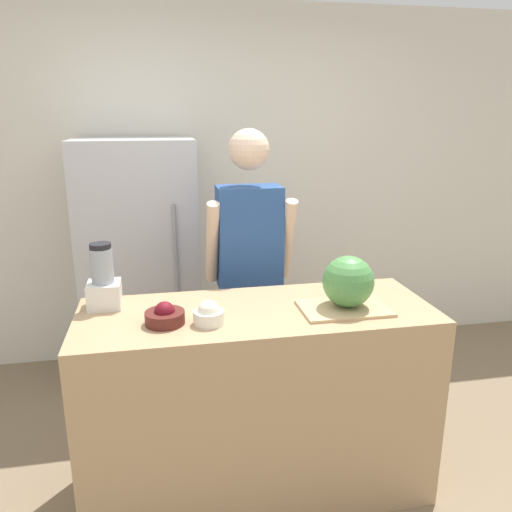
{
  "coord_description": "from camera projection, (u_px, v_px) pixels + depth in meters",
  "views": [
    {
      "loc": [
        -0.42,
        -1.8,
        1.83
      ],
      "look_at": [
        0.0,
        0.34,
        1.21
      ],
      "focal_mm": 35.0,
      "sensor_mm": 36.0,
      "label": 1
    }
  ],
  "objects": [
    {
      "name": "bowl_cherries",
      "position": [
        165.0,
        316.0,
        2.14
      ],
      "size": [
        0.17,
        0.17,
        0.1
      ],
      "color": "#511E19",
      "rests_on": "counter_island"
    },
    {
      "name": "blender",
      "position": [
        103.0,
        282.0,
        2.31
      ],
      "size": [
        0.15,
        0.15,
        0.31
      ],
      "color": "silver",
      "rests_on": "counter_island"
    },
    {
      "name": "watermelon",
      "position": [
        348.0,
        281.0,
        2.29
      ],
      "size": [
        0.24,
        0.24,
        0.24
      ],
      "color": "#4C8C47",
      "rests_on": "cutting_board"
    },
    {
      "name": "refrigerator",
      "position": [
        141.0,
        263.0,
        3.43
      ],
      "size": [
        0.77,
        0.67,
        1.68
      ],
      "color": "#B7B7BC",
      "rests_on": "ground_plane"
    },
    {
      "name": "person",
      "position": [
        249.0,
        274.0,
        2.94
      ],
      "size": [
        0.51,
        0.27,
        1.76
      ],
      "color": "gray",
      "rests_on": "ground_plane"
    },
    {
      "name": "cutting_board",
      "position": [
        344.0,
        308.0,
        2.31
      ],
      "size": [
        0.4,
        0.27,
        0.01
      ],
      "color": "tan",
      "rests_on": "counter_island"
    },
    {
      "name": "counter_island",
      "position": [
        257.0,
        401.0,
        2.44
      ],
      "size": [
        1.65,
        0.63,
        0.96
      ],
      "color": "tan",
      "rests_on": "ground_plane"
    },
    {
      "name": "bowl_cream",
      "position": [
        209.0,
        314.0,
        2.14
      ],
      "size": [
        0.13,
        0.13,
        0.11
      ],
      "color": "white",
      "rests_on": "counter_island"
    },
    {
      "name": "wall_back",
      "position": [
        215.0,
        187.0,
        3.77
      ],
      "size": [
        8.0,
        0.06,
        2.6
      ],
      "color": "silver",
      "rests_on": "ground_plane"
    }
  ]
}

